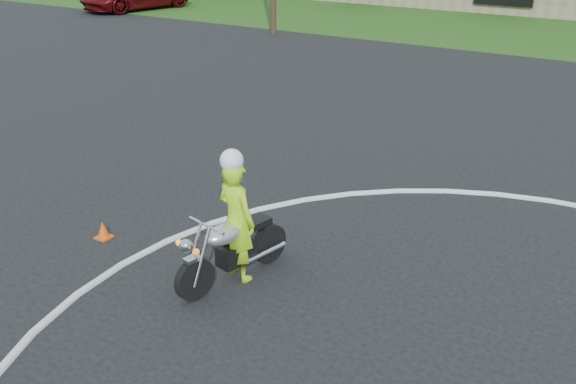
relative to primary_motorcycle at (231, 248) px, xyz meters
The scene contains 2 objects.
primary_motorcycle is the anchor object (origin of this frame).
rider_primary_grp 0.47m from the primary_motorcycle, 88.28° to the left, with size 0.74×0.57×2.02m.
Camera 1 is at (0.68, -2.88, 4.98)m, focal length 40.00 mm.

